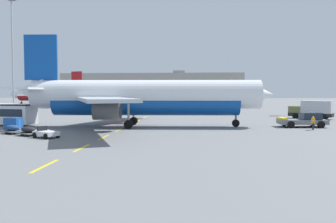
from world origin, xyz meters
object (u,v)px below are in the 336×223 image
pushback_tug (304,120)px  ground_crew_worker (313,122)px  airliner_foreground (142,97)px  baggage_train (28,131)px  apron_light_mast_near (12,42)px  airliner_mid_left (47,94)px  uld_cargo_container (13,124)px  fuel_service_truck (312,109)px

pushback_tug → ground_crew_worker: pushback_tug is taller
airliner_foreground → ground_crew_worker: bearing=-6.3°
airliner_foreground → baggage_train: bearing=-134.6°
ground_crew_worker → apron_light_mast_near: 76.07m
airliner_foreground → pushback_tug: size_ratio=5.64×
pushback_tug → airliner_mid_left: 97.95m
airliner_mid_left → uld_cargo_container: bearing=-68.9°
pushback_tug → baggage_train: 33.96m
airliner_foreground → apron_light_mast_near: apron_light_mast_near is taller
pushback_tug → airliner_mid_left: size_ratio=0.19×
ground_crew_worker → airliner_mid_left: bearing=131.4°
pushback_tug → fuel_service_truck: size_ratio=0.85×
airliner_mid_left → fuel_service_truck: airliner_mid_left is taller
fuel_service_truck → apron_light_mast_near: apron_light_mast_near is taller
fuel_service_truck → apron_light_mast_near: 72.58m
pushback_tug → baggage_train: pushback_tug is taller
baggage_train → uld_cargo_container: bearing=133.9°
ground_crew_worker → apron_light_mast_near: bearing=145.1°
airliner_mid_left → uld_cargo_container: size_ratio=19.46×
airliner_mid_left → baggage_train: 90.66m
pushback_tug → airliner_mid_left: (-66.42, 71.93, 2.81)m
pushback_tug → ground_crew_worker: (0.05, -3.59, 0.04)m
pushback_tug → ground_crew_worker: bearing=-89.2°
airliner_foreground → fuel_service_truck: airliner_foreground is taller
baggage_train → airliner_mid_left: bearing=112.4°
fuel_service_truck → ground_crew_worker: size_ratio=4.38×
pushback_tug → baggage_train: (-31.84, -11.81, -0.38)m
pushback_tug → airliner_mid_left: airliner_mid_left is taller
baggage_train → ground_crew_worker: bearing=14.4°
airliner_mid_left → apron_light_mast_near: bearing=-80.4°
ground_crew_worker → uld_cargo_container: 35.88m
airliner_foreground → uld_cargo_container: airliner_foreground is taller
airliner_foreground → uld_cargo_container: 16.01m
fuel_service_truck → uld_cargo_container: size_ratio=4.40×
pushback_tug → apron_light_mast_near: size_ratio=0.22×
baggage_train → uld_cargo_container: (-3.72, 3.87, 0.28)m
airliner_mid_left → baggage_train: size_ratio=3.94×
fuel_service_truck → apron_light_mast_near: bearing=159.5°
apron_light_mast_near → airliner_foreground: bearing=-45.5°
apron_light_mast_near → baggage_train: bearing=-60.3°
pushback_tug → fuel_service_truck: bearing=68.6°
apron_light_mast_near → airliner_mid_left: bearing=99.6°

